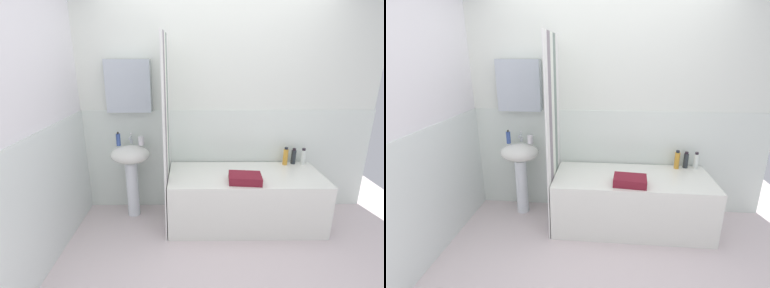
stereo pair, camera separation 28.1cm
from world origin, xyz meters
TOP-DOWN VIEW (x-y plane):
  - ground_plane at (0.00, 0.00)m, footprint 4.80×5.60m
  - wall_back_tiled at (-0.06, 1.26)m, footprint 3.60×0.18m
  - wall_left_tiled at (-1.57, 0.34)m, footprint 0.07×1.81m
  - sink at (-0.97, 1.03)m, footprint 0.44×0.34m
  - faucet at (-0.97, 1.11)m, footprint 0.03×0.12m
  - soap_dispenser at (-1.10, 1.05)m, footprint 0.05×0.05m
  - toothbrush_cup at (-0.85, 1.06)m, footprint 0.06×0.06m
  - bathtub at (0.28, 0.87)m, footprint 1.63×0.71m
  - shower_curtain at (-0.55, 0.87)m, footprint 0.01×0.71m
  - conditioner_bottle at (1.00, 1.14)m, footprint 0.05×0.05m
  - shampoo_bottle at (0.90, 1.16)m, footprint 0.05×0.05m
  - body_wash_bottle at (0.79, 1.13)m, footprint 0.05×0.05m
  - towel_folded at (0.24, 0.67)m, footprint 0.34×0.25m

SIDE VIEW (x-z plane):
  - ground_plane at x=0.00m, z-range -0.04..0.00m
  - bathtub at x=0.28m, z-range 0.00..0.58m
  - towel_folded at x=0.24m, z-range 0.58..0.66m
  - sink at x=-0.97m, z-range 0.20..1.04m
  - shampoo_bottle at x=0.90m, z-range 0.57..0.76m
  - conditioner_bottle at x=1.00m, z-range 0.57..0.77m
  - body_wash_bottle at x=0.79m, z-range 0.57..0.78m
  - toothbrush_cup at x=-0.85m, z-range 0.85..0.94m
  - faucet at x=-0.97m, z-range 0.84..0.97m
  - soap_dispenser at x=-1.10m, z-range 0.84..0.99m
  - shower_curtain at x=-0.55m, z-range 0.00..2.00m
  - wall_left_tiled at x=-1.57m, z-range -0.08..2.32m
  - wall_back_tiled at x=-0.06m, z-range -0.06..2.34m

